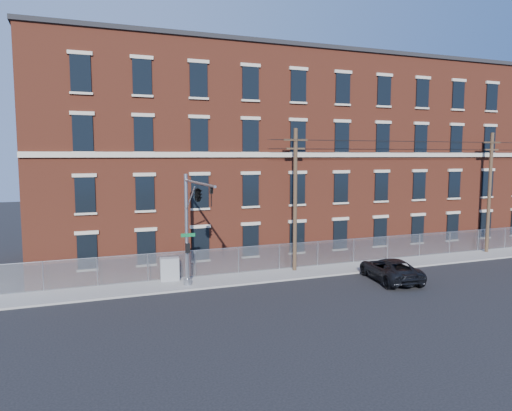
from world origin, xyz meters
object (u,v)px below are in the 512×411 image
object	(u,v)px
traffic_signal_mast	(195,205)
utility_pole_near	(295,197)
pickup_truck	(390,269)
utility_cabinet	(170,269)

from	to	relation	value
traffic_signal_mast	utility_pole_near	distance (m)	8.70
utility_pole_near	pickup_truck	bearing A→B (deg)	-42.56
pickup_truck	utility_cabinet	size ratio (longest dim) A/B	3.59
utility_cabinet	utility_pole_near	bearing A→B (deg)	3.85
traffic_signal_mast	utility_pole_near	size ratio (longest dim) A/B	0.70
traffic_signal_mast	pickup_truck	size ratio (longest dim) A/B	1.30
utility_cabinet	traffic_signal_mast	bearing A→B (deg)	-71.39
pickup_truck	utility_cabinet	world-z (taller)	utility_cabinet
utility_pole_near	pickup_truck	world-z (taller)	utility_pole_near
utility_pole_near	utility_cabinet	bearing A→B (deg)	177.81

